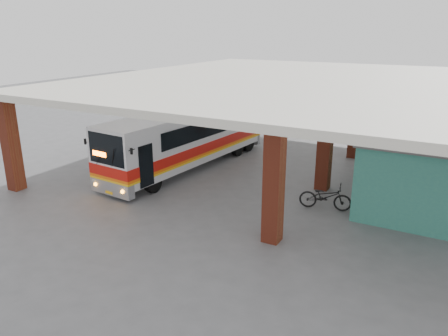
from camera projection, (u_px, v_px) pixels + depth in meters
ground at (236, 198)px, 19.43m from camera, size 90.00×90.00×0.00m
brick_columns at (307, 131)px, 22.25m from camera, size 20.10×21.60×4.35m
canopy_roof at (302, 81)px, 23.22m from camera, size 21.00×23.00×0.30m
shop_building at (433, 165)px, 18.81m from camera, size 5.20×8.20×3.11m
coach_bus at (188, 137)px, 23.21m from camera, size 3.33×11.58×3.33m
motorcycle at (325, 197)px, 18.06m from camera, size 2.24×1.16×1.12m
pedestrian at (276, 212)px, 15.71m from camera, size 0.68×0.46×1.81m
red_chair at (384, 166)px, 22.60m from camera, size 0.57×0.57×0.89m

